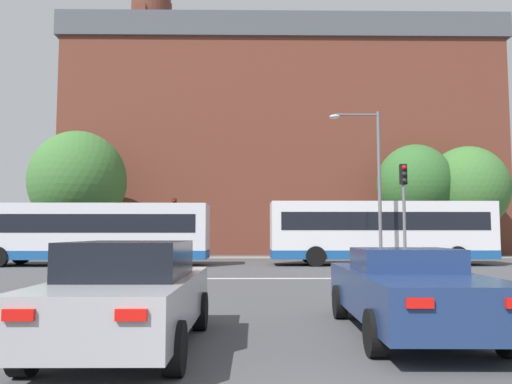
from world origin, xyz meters
TOP-DOWN VIEW (x-y plane):
  - stop_line_strip at (0.00, 15.05)m, footprint 8.22×0.30m
  - far_pavement at (0.00, 30.46)m, footprint 69.13×2.50m
  - brick_civic_building at (2.10, 39.81)m, footprint 35.38×11.76m
  - car_saloon_left at (-2.14, 4.07)m, footprint 2.00×4.53m
  - car_roadster_right at (2.21, 5.05)m, footprint 2.09×4.96m
  - bus_crossing_lead at (6.36, 22.60)m, footprint 11.34×2.72m
  - bus_crossing_trailing at (-8.71, 22.28)m, footprint 12.36×2.73m
  - traffic_light_near_right at (5.60, 15.99)m, footprint 0.26×0.31m
  - traffic_light_far_left at (-5.40, 29.82)m, footprint 0.26×0.31m
  - street_lamp_junction at (5.31, 20.02)m, footprint 2.41×0.36m
  - pedestrian_waiting at (9.51, 30.22)m, footprint 0.37×0.46m
  - tree_by_building at (11.15, 31.25)m, footprint 5.25×5.25m
  - tree_kerbside at (-11.79, 29.76)m, footprint 6.32×6.32m
  - tree_distant at (14.84, 31.28)m, footprint 5.65×5.65m

SIDE VIEW (x-z plane):
  - stop_line_strip at x=0.00m, z-range 0.00..0.01m
  - far_pavement at x=0.00m, z-range 0.00..0.01m
  - car_roadster_right at x=2.21m, z-range 0.02..1.42m
  - car_saloon_left at x=-2.14m, z-range 0.01..1.55m
  - pedestrian_waiting at x=9.51m, z-range 0.14..1.79m
  - bus_crossing_trailing at x=-8.71m, z-range 0.12..3.23m
  - bus_crossing_lead at x=6.36m, z-range 0.12..3.36m
  - traffic_light_far_left at x=-5.40m, z-range 0.69..4.61m
  - traffic_light_near_right at x=5.60m, z-range 0.74..5.08m
  - street_lamp_junction at x=5.31m, z-range 0.84..8.25m
  - tree_distant at x=14.84m, z-range 0.88..8.58m
  - tree_by_building at x=11.15m, z-range 1.15..8.97m
  - tree_kerbside at x=-11.79m, z-range 0.88..9.29m
  - brick_civic_building at x=2.10m, z-range -3.13..22.40m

